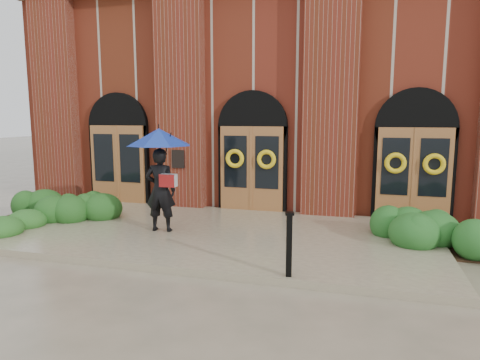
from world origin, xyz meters
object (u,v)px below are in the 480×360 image
(man_with_umbrella, at_px, (160,160))
(metal_post, at_px, (289,243))
(hedge_wall_left, at_px, (55,207))
(hedge_wall_right, at_px, (456,233))

(man_with_umbrella, relative_size, metal_post, 2.17)
(hedge_wall_left, distance_m, hedge_wall_right, 10.40)
(metal_post, bearing_deg, hedge_wall_right, 41.54)
(metal_post, distance_m, hedge_wall_right, 4.31)
(metal_post, bearing_deg, hedge_wall_left, 158.36)
(man_with_umbrella, height_order, hedge_wall_left, man_with_umbrella)
(metal_post, relative_size, hedge_wall_right, 0.36)
(man_with_umbrella, distance_m, hedge_wall_left, 4.03)
(hedge_wall_left, relative_size, hedge_wall_right, 0.97)
(hedge_wall_left, bearing_deg, metal_post, -21.64)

